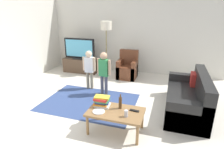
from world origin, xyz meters
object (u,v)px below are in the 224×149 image
coffee_table (116,113)px  soda_can (126,113)px  tv_stand (81,65)px  plate (99,111)px  child_center (104,70)px  tv_remote (134,111)px  couch (190,99)px  armchair (128,69)px  tv (79,49)px  child_near_tv (89,66)px  book_stack (102,101)px  bottle (120,103)px  floor_lamp (106,29)px

coffee_table → soda_can: 0.27m
tv_stand → plate: 3.62m
child_center → tv_remote: 1.75m
couch → plate: couch is taller
armchair → coffee_table: armchair is taller
tv_stand → child_center: size_ratio=1.06×
tv → child_near_tv: (0.93, -1.24, -0.19)m
child_near_tv → tv_remote: child_near_tv is taller
armchair → tv_remote: size_ratio=5.29×
child_center → tv_remote: bearing=-51.5°
couch → book_stack: 1.97m
armchair → bottle: size_ratio=3.20×
tv_stand → soda_can: soda_can is taller
tv_stand → couch: 3.94m
tv_stand → tv: size_ratio=1.09×
coffee_table → soda_can: bearing=-28.6°
armchair → child_center: 1.52m
armchair → plate: (0.19, -3.02, 0.13)m
tv_stand → book_stack: size_ratio=4.04×
tv_stand → bottle: size_ratio=4.27×
floor_lamp → bottle: 3.41m
tv → bottle: 3.61m
tv_stand → coffee_table: bearing=-53.2°
tv → child_near_tv: 1.57m
tv_stand → plate: bearing=-57.9°
coffee_table → bottle: bearing=67.4°
tv_stand → plate: (1.92, -3.06, 0.18)m
couch → book_stack: size_ratio=6.06×
tv → child_near_tv: tv is taller
floor_lamp → child_center: floor_lamp is taller
tv_remote → child_center: bearing=134.3°
plate → soda_can: bearing=0.0°
tv_stand → coffee_table: tv_stand is taller
child_center → book_stack: (0.46, -1.36, -0.17)m
book_stack → soda_can: bearing=-22.9°
tv_remote → soda_can: (-0.10, -0.22, 0.05)m
coffee_table → book_stack: bearing=161.6°
book_stack → plate: bearing=-84.2°
tv_stand → tv_remote: 3.81m
soda_can → plate: 0.50m
tv_stand → floor_lamp: size_ratio=0.67×
couch → coffee_table: 1.79m
tv → child_near_tv: bearing=-53.2°
coffee_table → soda_can: size_ratio=8.33×
tv → plate: size_ratio=5.00×
floor_lamp → plate: bearing=-72.8°
plate → tv_remote: bearing=20.1°
tv → couch: tv is taller
book_stack → plate: 0.24m
book_stack → tv_remote: size_ratio=1.75×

